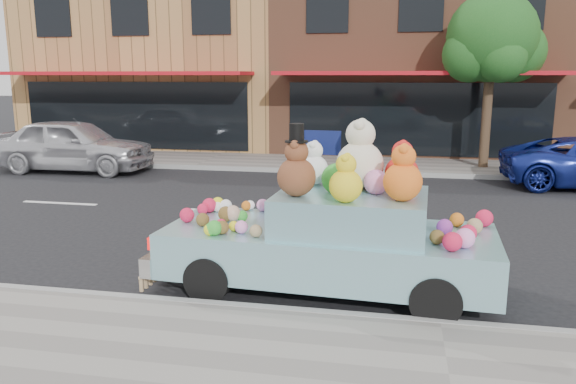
# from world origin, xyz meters

# --- Properties ---
(ground) EXTENTS (120.00, 120.00, 0.00)m
(ground) POSITION_xyz_m (0.00, 0.00, 0.00)
(ground) COLOR black
(ground) RESTS_ON ground
(far_sidewalk) EXTENTS (60.00, 3.00, 0.12)m
(far_sidewalk) POSITION_xyz_m (0.00, 6.50, 0.06)
(far_sidewalk) COLOR gray
(far_sidewalk) RESTS_ON ground
(near_kerb) EXTENTS (60.00, 0.12, 0.13)m
(near_kerb) POSITION_xyz_m (0.00, -5.00, 0.07)
(near_kerb) COLOR gray
(near_kerb) RESTS_ON ground
(far_kerb) EXTENTS (60.00, 0.12, 0.13)m
(far_kerb) POSITION_xyz_m (0.00, 5.00, 0.07)
(far_kerb) COLOR gray
(far_kerb) RESTS_ON ground
(storefront_left) EXTENTS (10.00, 9.80, 7.30)m
(storefront_left) POSITION_xyz_m (-10.00, 11.97, 3.64)
(storefront_left) COLOR #A97D47
(storefront_left) RESTS_ON ground
(storefront_mid) EXTENTS (10.00, 9.80, 7.30)m
(storefront_mid) POSITION_xyz_m (0.00, 11.97, 3.64)
(storefront_mid) COLOR brown
(storefront_mid) RESTS_ON ground
(street_tree) EXTENTS (3.00, 2.70, 5.22)m
(street_tree) POSITION_xyz_m (2.03, 6.55, 3.69)
(street_tree) COLOR #38281C
(street_tree) RESTS_ON ground
(car_silver) EXTENTS (4.71, 1.95, 1.60)m
(car_silver) POSITION_xyz_m (-10.06, 3.97, 0.80)
(car_silver) COLOR silver
(car_silver) RESTS_ON ground
(art_car) EXTENTS (4.57, 1.99, 2.28)m
(art_car) POSITION_xyz_m (-1.36, -4.00, 0.81)
(art_car) COLOR black
(art_car) RESTS_ON ground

